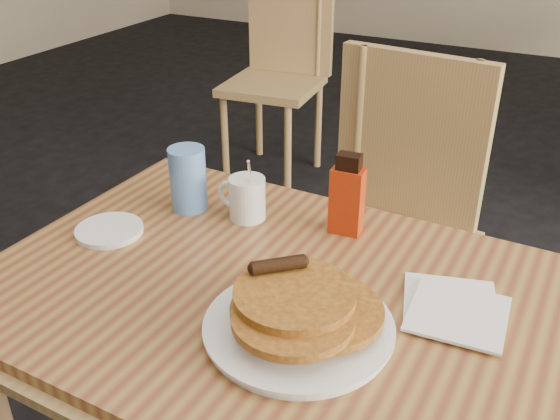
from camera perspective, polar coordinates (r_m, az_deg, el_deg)
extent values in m
cube|color=olive|center=(1.15, 0.40, -8.20)|extent=(1.13, 0.77, 0.04)
cube|color=#B18053|center=(1.16, 0.40, -8.80)|extent=(1.17, 0.81, 0.02)
cube|color=#B18053|center=(1.78, 9.15, -3.60)|extent=(0.50, 0.50, 0.04)
cube|color=#B18053|center=(1.84, 11.88, 6.50)|extent=(0.45, 0.09, 0.49)
cylinder|color=#B18053|center=(1.84, 1.23, -11.52)|extent=(0.04, 0.04, 0.46)
cylinder|color=#B18053|center=(2.04, 15.16, -8.32)|extent=(0.04, 0.04, 0.46)
cube|color=#B18053|center=(3.17, -0.72, 11.28)|extent=(0.49, 0.49, 0.04)
cube|color=#B18053|center=(3.28, 0.96, 16.60)|extent=(0.44, 0.09, 0.48)
cylinder|color=#B18053|center=(3.20, -5.07, 6.59)|extent=(0.04, 0.04, 0.45)
cylinder|color=#B18053|center=(3.33, 3.51, 7.59)|extent=(0.04, 0.04, 0.45)
cylinder|color=white|center=(1.04, 1.71, -10.76)|extent=(0.30, 0.30, 0.02)
cylinder|color=white|center=(1.03, 1.72, -10.46)|extent=(0.31, 0.31, 0.01)
cylinder|color=#AF6B24|center=(1.05, 0.77, -9.13)|extent=(0.20, 0.20, 0.01)
cylinder|color=#AF6B24|center=(1.02, 3.93, -9.22)|extent=(0.20, 0.20, 0.01)
cylinder|color=#AF6B24|center=(0.98, 1.20, -9.82)|extent=(0.20, 0.20, 0.01)
cylinder|color=#AF6B24|center=(1.01, 1.34, -7.70)|extent=(0.20, 0.20, 0.01)
cylinder|color=black|center=(1.04, -0.14, -5.02)|extent=(0.08, 0.08, 0.02)
cylinder|color=white|center=(1.34, -3.01, 1.07)|extent=(0.08, 0.08, 0.09)
torus|color=white|center=(1.36, -4.52, 1.44)|extent=(0.06, 0.01, 0.06)
cylinder|color=black|center=(1.33, -3.05, 2.58)|extent=(0.07, 0.07, 0.01)
cylinder|color=white|center=(1.32, -2.62, 2.23)|extent=(0.02, 0.05, 0.14)
cube|color=maroon|center=(1.29, 6.13, 0.84)|extent=(0.07, 0.05, 0.14)
cube|color=black|center=(1.25, 6.34, 4.41)|extent=(0.05, 0.04, 0.03)
cube|color=white|center=(1.14, 15.31, -8.26)|extent=(0.20, 0.20, 0.01)
cube|color=white|center=(1.11, 15.98, -9.10)|extent=(0.17, 0.17, 0.01)
cylinder|color=#598AD2|center=(1.39, -8.40, 2.84)|extent=(0.09, 0.09, 0.14)
cylinder|color=white|center=(1.35, -15.34, -1.80)|extent=(0.17, 0.17, 0.01)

